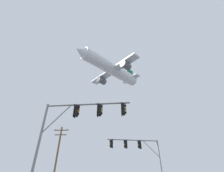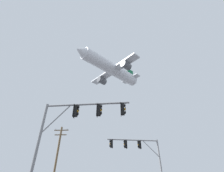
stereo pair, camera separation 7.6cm
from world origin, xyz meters
TOP-DOWN VIEW (x-y plane):
  - signal_pole_near at (-2.45, 6.97)m, footprint 6.74×0.65m
  - signal_pole_far at (3.05, 16.39)m, footprint 6.51×1.47m
  - utility_pole at (-8.16, 19.18)m, footprint 2.20×0.28m
  - airplane at (-1.49, 38.70)m, footprint 22.39×22.81m

SIDE VIEW (x-z plane):
  - utility_pole at x=-8.16m, z-range 0.29..8.71m
  - signal_pole_far at x=3.05m, z-range 1.65..7.53m
  - signal_pole_near at x=-2.45m, z-range 1.85..8.54m
  - airplane at x=-1.49m, z-range 30.76..38.52m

